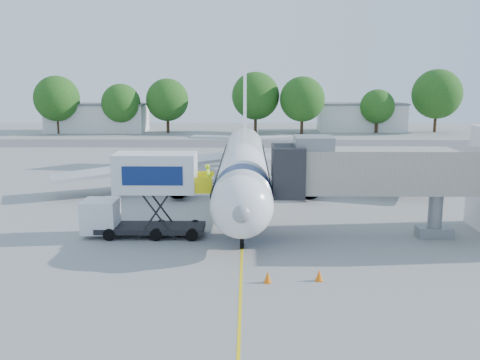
{
  "coord_description": "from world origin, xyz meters",
  "views": [
    {
      "loc": [
        0.33,
        -40.72,
        10.36
      ],
      "look_at": [
        -0.2,
        -4.07,
        3.2
      ],
      "focal_mm": 40.0,
      "sensor_mm": 36.0,
      "label": 1
    }
  ],
  "objects_px": {
    "jet_bridge": "(367,172)",
    "catering_hiloader": "(146,195)",
    "aircraft": "(244,164)",
    "ground_tug": "(281,301)"
  },
  "relations": [
    {
      "from": "ground_tug",
      "to": "jet_bridge",
      "type": "bearing_deg",
      "value": 64.21
    },
    {
      "from": "jet_bridge",
      "to": "ground_tug",
      "type": "bearing_deg",
      "value": -117.49
    },
    {
      "from": "jet_bridge",
      "to": "catering_hiloader",
      "type": "bearing_deg",
      "value": -179.99
    },
    {
      "from": "aircraft",
      "to": "ground_tug",
      "type": "xyz_separation_m",
      "value": [
        1.8,
        -23.02,
        -2.21
      ]
    },
    {
      "from": "aircraft",
      "to": "jet_bridge",
      "type": "bearing_deg",
      "value": -54.3
    },
    {
      "from": "aircraft",
      "to": "ground_tug",
      "type": "bearing_deg",
      "value": -85.52
    },
    {
      "from": "aircraft",
      "to": "jet_bridge",
      "type": "distance_m",
      "value": 13.77
    },
    {
      "from": "aircraft",
      "to": "ground_tug",
      "type": "relative_size",
      "value": 10.56
    },
    {
      "from": "catering_hiloader",
      "to": "ground_tug",
      "type": "relative_size",
      "value": 2.38
    },
    {
      "from": "aircraft",
      "to": "catering_hiloader",
      "type": "height_order",
      "value": "aircraft"
    }
  ]
}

